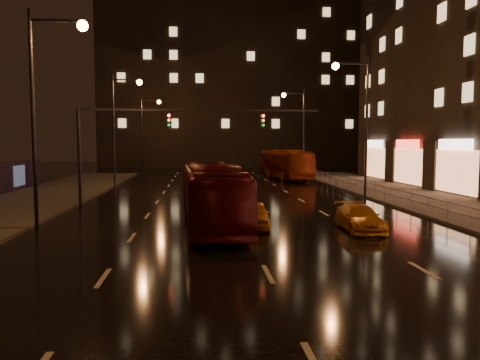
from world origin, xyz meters
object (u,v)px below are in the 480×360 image
Objects in this scene: taxi_near at (254,215)px; bus_red at (212,196)px; bus_curb at (285,164)px; taxi_far at (360,218)px.

bus_red is at bearing 178.76° from taxi_near.
bus_curb reaches higher than taxi_near.
bus_curb is at bearing 82.09° from taxi_near.
taxi_near is 0.90× the size of taxi_far.
taxi_near is at bearing -9.59° from bus_red.
bus_curb is at bearing 69.97° from bus_red.
bus_red is 2.73× the size of taxi_far.
bus_curb reaches higher than taxi_far.
bus_curb is at bearing 87.65° from taxi_far.
taxi_far is at bearing -101.45° from bus_curb.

